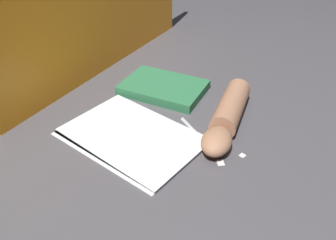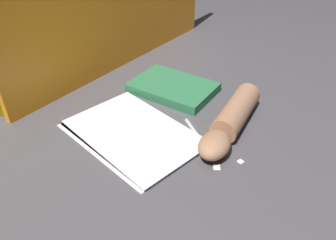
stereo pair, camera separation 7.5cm
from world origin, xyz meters
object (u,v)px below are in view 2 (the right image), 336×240
at_px(book_closed, 173,88).
at_px(paper_stack, 132,133).
at_px(hand_forearm, 231,120).
at_px(scissors, 204,144).

bearing_deg(book_closed, paper_stack, -163.26).
distance_m(paper_stack, book_closed, 0.23).
height_order(paper_stack, hand_forearm, hand_forearm).
relative_size(paper_stack, book_closed, 1.31).
xyz_separation_m(paper_stack, scissors, (0.09, -0.15, -0.00)).
height_order(scissors, hand_forearm, hand_forearm).
bearing_deg(scissors, hand_forearm, -7.30).
bearing_deg(scissors, book_closed, 58.72).
xyz_separation_m(scissors, hand_forearm, (0.09, -0.01, 0.03)).
distance_m(scissors, hand_forearm, 0.09).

